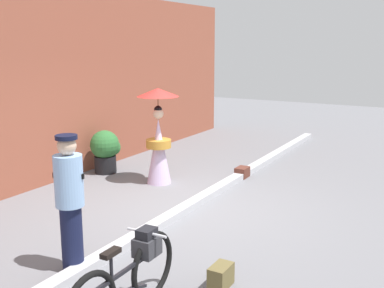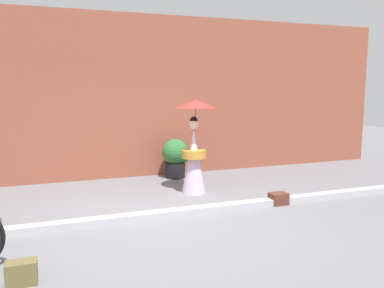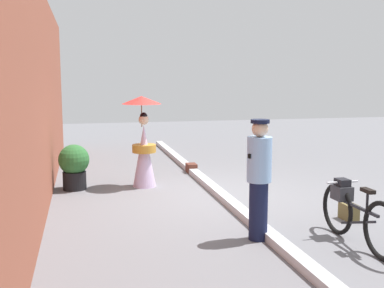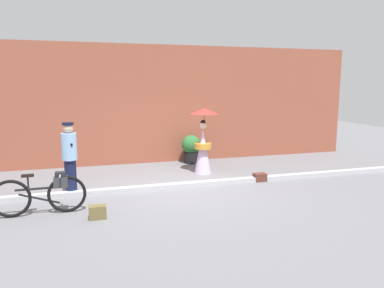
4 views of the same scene
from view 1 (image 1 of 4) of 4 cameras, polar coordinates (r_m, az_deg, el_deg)
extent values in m
plane|color=slate|center=(7.90, -0.38, -7.95)|extent=(30.00, 30.00, 0.00)
cube|color=brown|center=(9.55, -17.97, 6.62)|extent=(14.00, 0.40, 3.78)
cube|color=#B2B2B7|center=(7.88, -0.38, -7.54)|extent=(14.00, 0.20, 0.12)
torus|color=black|center=(5.24, -4.80, -14.48)|extent=(0.75, 0.07, 0.75)
cube|color=black|center=(4.80, -8.32, -15.11)|extent=(0.86, 0.05, 0.04)
cylinder|color=black|center=(4.62, -9.79, -14.65)|extent=(0.03, 0.03, 0.31)
cube|color=black|center=(4.55, -9.86, -12.92)|extent=(0.22, 0.09, 0.05)
cylinder|color=silver|center=(4.99, -5.54, -10.68)|extent=(0.04, 0.48, 0.03)
cube|color=#333338|center=(5.05, -5.51, -12.29)|extent=(0.26, 0.22, 0.20)
cube|color=black|center=(5.00, -5.54, -10.94)|extent=(0.20, 0.16, 0.14)
cylinder|color=#141938|center=(5.95, -14.38, -11.04)|extent=(0.26, 0.26, 0.83)
cylinder|color=#8CB2E0|center=(5.70, -14.76, -4.34)|extent=(0.34, 0.34, 0.62)
sphere|color=#D8B293|center=(5.60, -14.99, -0.20)|extent=(0.22, 0.22, 0.22)
cylinder|color=black|center=(5.58, -15.05, 0.81)|extent=(0.26, 0.26, 0.05)
cube|color=black|center=(5.69, -14.79, -3.74)|extent=(0.17, 0.37, 0.06)
cone|color=silver|center=(9.20, -4.07, -0.88)|extent=(0.48, 0.48, 1.29)
cylinder|color=#C1842D|center=(9.17, -4.08, 0.06)|extent=(0.49, 0.49, 0.16)
sphere|color=beige|center=(9.06, -4.14, 3.73)|extent=(0.21, 0.21, 0.21)
sphere|color=black|center=(9.05, -4.15, 4.18)|extent=(0.16, 0.16, 0.16)
cylinder|color=olive|center=(9.11, -4.14, 4.56)|extent=(0.02, 0.02, 0.55)
cone|color=red|center=(9.07, -4.17, 6.28)|extent=(0.81, 0.81, 0.16)
cylinder|color=black|center=(10.18, -10.48, -2.44)|extent=(0.46, 0.46, 0.37)
sphere|color=#2D6B33|center=(10.09, -10.57, -0.08)|extent=(0.61, 0.61, 0.61)
sphere|color=#2D6B33|center=(10.16, -9.61, -0.40)|extent=(0.34, 0.34, 0.34)
cube|color=#592D23|center=(9.74, 6.11, -3.44)|extent=(0.32, 0.22, 0.21)
cube|color=#47241C|center=(9.70, 6.49, -3.19)|extent=(0.27, 0.08, 0.08)
cube|color=brown|center=(5.54, 3.52, -15.74)|extent=(0.32, 0.20, 0.26)
cube|color=brown|center=(5.48, 4.10, -15.28)|extent=(0.28, 0.07, 0.09)
camera|label=2|loc=(5.31, 54.58, 0.52)|focal=36.87mm
camera|label=3|loc=(6.56, -77.92, -1.63)|focal=43.80mm
camera|label=4|loc=(6.33, 77.05, 0.93)|focal=33.74mm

